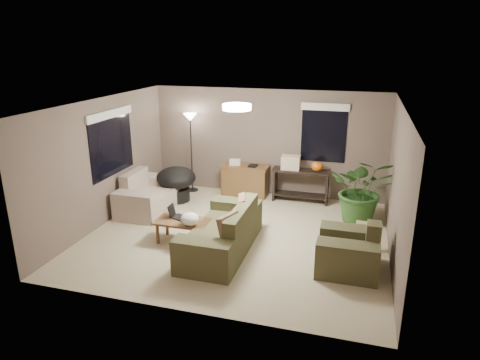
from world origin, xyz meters
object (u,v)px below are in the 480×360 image
(houseplant, at_px, (362,197))
(loveseat, at_px, (148,197))
(cat_scratching_post, at_px, (361,238))
(console_table, at_px, (301,183))
(desk, at_px, (245,180))
(coffee_table, at_px, (183,224))
(armchair, at_px, (349,252))
(main_sofa, at_px, (224,235))
(floor_lamp, at_px, (190,127))
(papasan_chair, at_px, (176,181))

(houseplant, bearing_deg, loveseat, -172.03)
(cat_scratching_post, bearing_deg, loveseat, 171.67)
(console_table, bearing_deg, desk, 179.76)
(loveseat, relative_size, coffee_table, 1.60)
(coffee_table, bearing_deg, houseplant, 31.05)
(console_table, bearing_deg, cat_scratching_post, -56.70)
(armchair, bearing_deg, main_sofa, 177.87)
(armchair, xyz_separation_m, desk, (-2.53, 2.90, 0.08))
(main_sofa, distance_m, console_table, 2.96)
(loveseat, xyz_separation_m, floor_lamp, (0.44, 1.46, 1.30))
(armchair, bearing_deg, papasan_chair, 151.66)
(console_table, distance_m, houseplant, 1.59)
(loveseat, height_order, armchair, same)
(armchair, height_order, console_table, armchair)
(armchair, xyz_separation_m, coffee_table, (-2.96, 0.19, 0.06))
(main_sofa, relative_size, papasan_chair, 2.24)
(console_table, height_order, papasan_chair, papasan_chair)
(desk, distance_m, papasan_chair, 1.62)
(main_sofa, bearing_deg, floor_lamp, 121.73)
(armchair, distance_m, console_table, 3.13)
(loveseat, distance_m, console_table, 3.44)
(floor_lamp, xyz_separation_m, houseplant, (4.03, -0.83, -1.06))
(main_sofa, bearing_deg, houseplant, 40.91)
(coffee_table, xyz_separation_m, desk, (0.43, 2.71, 0.02))
(houseplant, bearing_deg, papasan_chair, 178.95)
(desk, height_order, console_table, same)
(papasan_chair, bearing_deg, coffee_table, -62.76)
(loveseat, xyz_separation_m, console_table, (3.12, 1.45, 0.14))
(cat_scratching_post, bearing_deg, armchair, -103.49)
(coffee_table, relative_size, console_table, 0.77)
(main_sofa, height_order, loveseat, same)
(cat_scratching_post, bearing_deg, papasan_chair, 161.83)
(loveseat, xyz_separation_m, armchair, (4.32, -1.43, 0.00))
(cat_scratching_post, bearing_deg, floor_lamp, 152.45)
(coffee_table, height_order, desk, desk)
(floor_lamp, height_order, houseplant, floor_lamp)
(console_table, distance_m, cat_scratching_post, 2.54)
(desk, relative_size, cat_scratching_post, 2.20)
(loveseat, xyz_separation_m, papasan_chair, (0.36, 0.70, 0.17))
(main_sofa, xyz_separation_m, cat_scratching_post, (2.32, 0.70, -0.08))
(armchair, bearing_deg, loveseat, 161.62)
(desk, bearing_deg, papasan_chair, -152.10)
(papasan_chair, relative_size, houseplant, 0.71)
(coffee_table, bearing_deg, loveseat, 137.55)
(coffee_table, xyz_separation_m, papasan_chair, (-1.00, 1.95, 0.11))
(coffee_table, xyz_separation_m, houseplant, (3.11, 1.87, 0.18))
(loveseat, xyz_separation_m, cat_scratching_post, (4.51, -0.66, -0.08))
(armchair, bearing_deg, floor_lamp, 143.25)
(coffee_table, distance_m, desk, 2.74)
(desk, xyz_separation_m, cat_scratching_post, (2.71, -2.12, -0.16))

